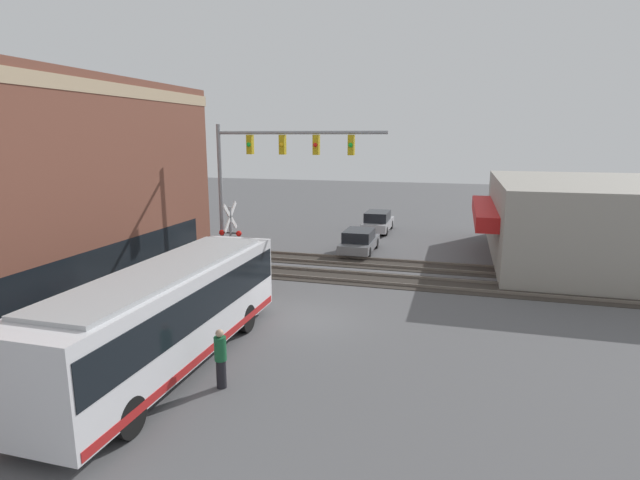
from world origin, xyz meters
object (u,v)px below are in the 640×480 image
Objects in this scene: crossing_signal at (231,233)px; parked_car_silver at (378,222)px; pedestrian_at_crossing at (254,262)px; parked_car_grey at (359,242)px; city_bus at (167,312)px; pedestrian_near_bus at (221,358)px.

crossing_signal reaches higher than parked_car_silver.
pedestrian_at_crossing is at bearing -81.45° from crossing_signal.
crossing_signal is 15.15m from parked_car_silver.
parked_car_silver reaches higher than parked_car_grey.
parked_car_grey is at bearing -180.00° from parked_car_silver.
pedestrian_near_bus is (-0.82, -2.14, -0.84)m from city_bus.
crossing_signal is at bearing 145.67° from parked_car_grey.
pedestrian_at_crossing is at bearing 7.57° from city_bus.
pedestrian_near_bus is at bearing -161.74° from pedestrian_at_crossing.
pedestrian_at_crossing is (-14.06, 3.86, 0.16)m from parked_car_silver.
crossing_signal is 2.20× the size of pedestrian_near_bus.
city_bus reaches higher than parked_car_silver.
parked_car_silver is at bearing -6.30° from city_bus.
pedestrian_near_bus is (-10.32, -3.41, 0.01)m from pedestrian_at_crossing.
city_bus reaches higher than parked_car_grey.
parked_car_silver is 24.39m from pedestrian_near_bus.
city_bus is at bearing 171.11° from parked_car_grey.
parked_car_grey is 6.95m from parked_car_silver.
pedestrian_at_crossing reaches higher than parked_car_grey.
city_bus is 16.85m from parked_car_grey.
parked_car_silver is (14.22, -4.97, -1.59)m from crossing_signal.
pedestrian_near_bus is (-24.38, 0.46, 0.17)m from parked_car_silver.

